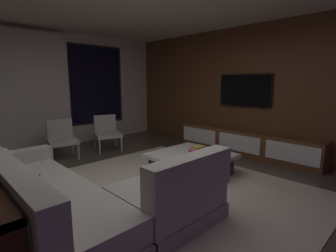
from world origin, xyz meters
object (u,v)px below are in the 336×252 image
(coffee_table, at_px, (191,164))
(accent_chair_near_window, at_px, (107,131))
(media_console, at_px, (246,143))
(mounted_tv, at_px, (245,90))
(book_stack_on_coffee_table, at_px, (198,150))
(accent_chair_by_curtain, at_px, (62,137))
(sectional_couch, at_px, (79,200))

(coffee_table, xyz_separation_m, accent_chair_near_window, (-0.14, 2.40, 0.25))
(accent_chair_near_window, xyz_separation_m, media_console, (1.87, -2.44, -0.18))
(coffee_table, xyz_separation_m, mounted_tv, (1.91, 0.16, 1.16))
(accent_chair_near_window, bearing_deg, media_console, -52.50)
(coffee_table, relative_size, book_stack_on_coffee_table, 3.95)
(book_stack_on_coffee_table, bearing_deg, coffee_table, 157.32)
(accent_chair_near_window, relative_size, mounted_tv, 0.66)
(media_console, bearing_deg, accent_chair_by_curtain, 138.76)
(sectional_couch, bearing_deg, accent_chair_by_curtain, 71.61)
(accent_chair_near_window, distance_m, mounted_tv, 3.17)
(accent_chair_by_curtain, distance_m, media_console, 3.81)
(sectional_couch, distance_m, accent_chair_near_window, 3.16)
(sectional_couch, relative_size, media_console, 0.81)
(coffee_table, bearing_deg, accent_chair_by_curtain, 114.71)
(book_stack_on_coffee_table, xyz_separation_m, mounted_tv, (1.80, 0.20, 0.94))
(accent_chair_near_window, relative_size, accent_chair_by_curtain, 1.00)
(book_stack_on_coffee_table, height_order, mounted_tv, mounted_tv)
(book_stack_on_coffee_table, xyz_separation_m, accent_chair_near_window, (-0.25, 2.44, 0.02))
(accent_chair_by_curtain, bearing_deg, book_stack_on_coffee_table, -63.63)
(media_console, height_order, mounted_tv, mounted_tv)
(accent_chair_by_curtain, bearing_deg, sectional_couch, -108.39)
(coffee_table, height_order, accent_chair_by_curtain, accent_chair_by_curtain)
(coffee_table, xyz_separation_m, book_stack_on_coffee_table, (0.11, -0.05, 0.23))
(accent_chair_near_window, xyz_separation_m, accent_chair_by_curtain, (-0.99, 0.07, 0.00))
(sectional_couch, xyz_separation_m, book_stack_on_coffee_table, (2.12, 0.11, 0.12))
(coffee_table, distance_m, mounted_tv, 2.24)
(accent_chair_by_curtain, height_order, mounted_tv, mounted_tv)
(sectional_couch, relative_size, mounted_tv, 2.11)
(accent_chair_by_curtain, relative_size, media_console, 0.25)
(book_stack_on_coffee_table, bearing_deg, media_console, 0.15)
(mounted_tv, bearing_deg, accent_chair_near_window, 132.49)
(book_stack_on_coffee_table, bearing_deg, mounted_tv, 6.42)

